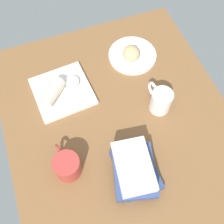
{
  "coord_description": "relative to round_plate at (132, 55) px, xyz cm",
  "views": [
    {
      "loc": [
        43.17,
        -19.62,
        101.72
      ],
      "look_at": [
        -4.78,
        -2.12,
        7.0
      ],
      "focal_mm": 43.5,
      "sensor_mm": 36.0,
      "label": 1
    }
  ],
  "objects": [
    {
      "name": "breakfast_wrap",
      "position": [
        9.37,
        -39.19,
        3.75
      ],
      "size": [
        12.4,
        12.31,
        5.7
      ],
      "primitive_type": "cylinder",
      "rotation": [
        1.57,
        0.0,
        0.8
      ],
      "color": "beige",
      "rests_on": "square_plate"
    },
    {
      "name": "book_stack",
      "position": [
        50.62,
        -20.03,
        3.79
      ],
      "size": [
        22.56,
        18.78,
        9.31
      ],
      "color": "#33477F",
      "rests_on": "dining_table"
    },
    {
      "name": "sauce_cup",
      "position": [
        6.42,
        -30.25,
        1.98
      ],
      "size": [
        5.81,
        5.81,
        2.0
      ],
      "color": "silver",
      "rests_on": "square_plate"
    },
    {
      "name": "coffee_mug",
      "position": [
        41.15,
        -41.94,
        3.74
      ],
      "size": [
        14.12,
        9.54,
        8.67
      ],
      "color": "#B23833",
      "rests_on": "dining_table"
    },
    {
      "name": "dining_table",
      "position": [
        30.52,
        -17.23,
        -2.7
      ],
      "size": [
        110.0,
        90.0,
        4.0
      ],
      "primitive_type": "cube",
      "color": "brown",
      "rests_on": "ground"
    },
    {
      "name": "second_mug",
      "position": [
        28.41,
        0.13,
        4.48
      ],
      "size": [
        13.75,
        8.43,
        10.15
      ],
      "color": "white",
      "rests_on": "dining_table"
    },
    {
      "name": "square_plate",
      "position": [
        8.06,
        -35.21,
        0.1
      ],
      "size": [
        25.05,
        25.05,
        1.6
      ],
      "primitive_type": "cube",
      "rotation": [
        0.0,
        0.0,
        0.08
      ],
      "color": "white",
      "rests_on": "dining_table"
    },
    {
      "name": "round_plate",
      "position": [
        0.0,
        0.0,
        0.0
      ],
      "size": [
        21.85,
        21.85,
        1.4
      ],
      "primitive_type": "cylinder",
      "color": "white",
      "rests_on": "dining_table"
    },
    {
      "name": "scone_pastry",
      "position": [
        1.47,
        -1.38,
        3.5
      ],
      "size": [
        10.17,
        9.43,
        5.59
      ],
      "primitive_type": "ellipsoid",
      "rotation": [
        0.0,
        0.0,
        6.02
      ],
      "color": "tan",
      "rests_on": "round_plate"
    }
  ]
}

